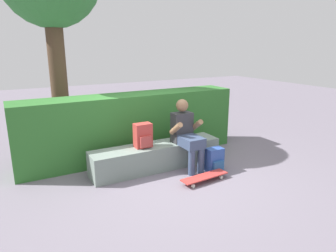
# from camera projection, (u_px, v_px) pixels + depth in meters

# --- Properties ---
(ground_plane) EXTENTS (24.00, 24.00, 0.00)m
(ground_plane) POSITION_uv_depth(u_px,v_px,m) (165.00, 174.00, 5.02)
(ground_plane) COLOR slate
(bench_main) EXTENTS (2.28, 0.48, 0.42)m
(bench_main) POSITION_uv_depth(u_px,v_px,m) (157.00, 156.00, 5.21)
(bench_main) COLOR gray
(bench_main) RESTS_ON ground
(person_skater) EXTENTS (0.49, 0.62, 1.17)m
(person_skater) POSITION_uv_depth(u_px,v_px,m) (186.00, 133.00, 5.13)
(person_skater) COLOR #333338
(person_skater) RESTS_ON ground
(skateboard_near_person) EXTENTS (0.81, 0.26, 0.09)m
(skateboard_near_person) POSITION_uv_depth(u_px,v_px,m) (204.00, 177.00, 4.73)
(skateboard_near_person) COLOR #BC3833
(skateboard_near_person) RESTS_ON ground
(backpack_on_bench) EXTENTS (0.28, 0.23, 0.40)m
(backpack_on_bench) POSITION_uv_depth(u_px,v_px,m) (143.00, 136.00, 4.98)
(backpack_on_bench) COLOR #B23833
(backpack_on_bench) RESTS_ON bench_main
(backpack_on_ground) EXTENTS (0.28, 0.23, 0.40)m
(backpack_on_ground) POSITION_uv_depth(u_px,v_px,m) (215.00, 160.00, 5.08)
(backpack_on_ground) COLOR #2D4C99
(backpack_on_ground) RESTS_ON ground
(hedge_row) EXTENTS (4.11, 0.64, 1.19)m
(hedge_row) POSITION_uv_depth(u_px,v_px,m) (132.00, 126.00, 5.70)
(hedge_row) COLOR #2D692A
(hedge_row) RESTS_ON ground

